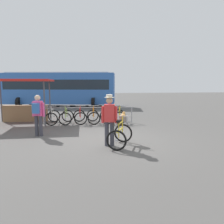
# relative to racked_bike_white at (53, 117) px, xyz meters

# --- Properties ---
(ground_plane) EXTENTS (80.00, 80.00, 0.00)m
(ground_plane) POSITION_rel_racked_bike_white_xyz_m (2.52, -3.77, -0.37)
(ground_plane) COLOR #514F4C
(bike_rack_rail) EXTENTS (4.61, 0.23, 0.88)m
(bike_rack_rail) POSITION_rel_racked_bike_white_xyz_m (1.85, -0.25, 0.33)
(bike_rack_rail) COLOR #99999E
(bike_rack_rail) RESTS_ON ground
(racked_bike_white) EXTENTS (0.69, 1.11, 0.97)m
(racked_bike_white) POSITION_rel_racked_bike_white_xyz_m (0.00, 0.00, 0.00)
(racked_bike_white) COLOR black
(racked_bike_white) RESTS_ON ground
(racked_bike_lime) EXTENTS (0.74, 1.13, 0.97)m
(racked_bike_lime) POSITION_rel_racked_bike_white_xyz_m (0.70, -0.03, -0.00)
(racked_bike_lime) COLOR black
(racked_bike_lime) RESTS_ON ground
(racked_bike_red) EXTENTS (0.73, 1.13, 0.97)m
(racked_bike_red) POSITION_rel_racked_bike_white_xyz_m (1.40, -0.05, -0.00)
(racked_bike_red) COLOR black
(racked_bike_red) RESTS_ON ground
(racked_bike_orange) EXTENTS (0.66, 1.09, 0.97)m
(racked_bike_orange) POSITION_rel_racked_bike_white_xyz_m (2.10, -0.08, 0.00)
(racked_bike_orange) COLOR black
(racked_bike_orange) RESTS_ON ground
(racked_bike_blue) EXTENTS (0.73, 1.13, 0.97)m
(racked_bike_blue) POSITION_rel_racked_bike_white_xyz_m (2.80, -0.10, -0.00)
(racked_bike_blue) COLOR black
(racked_bike_blue) RESTS_ON ground
(racked_bike_yellow) EXTENTS (0.79, 1.18, 0.97)m
(racked_bike_yellow) POSITION_rel_racked_bike_white_xyz_m (3.50, -0.13, -0.00)
(racked_bike_yellow) COLOR black
(racked_bike_yellow) RESTS_ON ground
(featured_bicycle) EXTENTS (1.04, 1.26, 1.09)m
(featured_bicycle) POSITION_rel_racked_bike_white_xyz_m (2.74, -4.40, 0.12)
(featured_bicycle) COLOR black
(featured_bicycle) RESTS_ON ground
(person_with_featured_bike) EXTENTS (0.52, 0.32, 1.72)m
(person_with_featured_bike) POSITION_rel_racked_bike_white_xyz_m (2.35, -4.42, 0.58)
(person_with_featured_bike) COLOR #383842
(person_with_featured_bike) RESTS_ON ground
(pedestrian_with_backpack) EXTENTS (0.51, 0.41, 1.64)m
(pedestrian_with_backpack) POSITION_rel_racked_bike_white_xyz_m (-0.25, -2.65, 0.57)
(pedestrian_with_backpack) COLOR #383842
(pedestrian_with_backpack) RESTS_ON ground
(bus_distant) EXTENTS (10.30, 4.65, 3.08)m
(bus_distant) POSITION_rel_racked_bike_white_xyz_m (-0.38, 8.86, 1.37)
(bus_distant) COLOR #3366B7
(bus_distant) RESTS_ON ground
(market_stall) EXTENTS (3.13, 2.34, 2.30)m
(market_stall) POSITION_rel_racked_bike_white_xyz_m (-1.57, 0.61, 1.03)
(market_stall) COLOR #4C4C51
(market_stall) RESTS_ON ground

